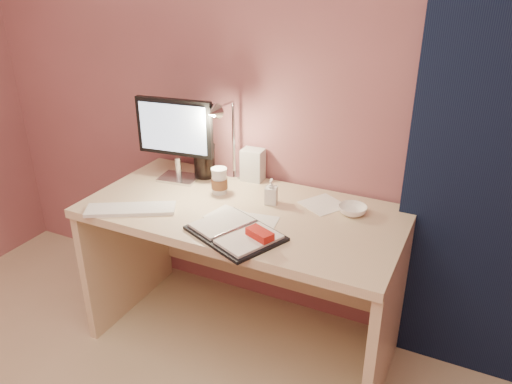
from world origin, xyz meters
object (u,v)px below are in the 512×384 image
at_px(desk, 250,245).
at_px(desk_lamp, 224,134).
at_px(bowl, 353,210).
at_px(monitor, 176,132).
at_px(keyboard, 131,209).
at_px(product_box, 253,165).
at_px(planner, 237,233).
at_px(lotion_bottle, 271,191).
at_px(coffee_cup, 219,181).
at_px(dark_jar, 205,162).

xyz_separation_m(desk, desk_lamp, (-0.19, 0.12, 0.48)).
relative_size(bowl, desk_lamp, 0.30).
xyz_separation_m(monitor, keyboard, (0.00, -0.38, -0.24)).
xyz_separation_m(desk, product_box, (-0.10, 0.23, 0.30)).
height_order(planner, product_box, product_box).
height_order(keyboard, bowl, bowl).
bearing_deg(desk, lotion_bottle, 18.06).
height_order(product_box, desk_lamp, desk_lamp).
height_order(keyboard, product_box, product_box).
relative_size(coffee_cup, product_box, 0.77).
xyz_separation_m(bowl, lotion_bottle, (-0.36, -0.06, 0.04)).
bearing_deg(desk_lamp, planner, -51.85).
relative_size(planner, desk_lamp, 1.04).
xyz_separation_m(keyboard, dark_jar, (0.09, 0.47, 0.07)).
bearing_deg(coffee_cup, planner, -50.67).
xyz_separation_m(dark_jar, product_box, (0.24, 0.07, 0.00)).
bearing_deg(dark_jar, monitor, -135.56).
height_order(monitor, product_box, monitor).
height_order(coffee_cup, product_box, product_box).
relative_size(keyboard, dark_jar, 2.56).
xyz_separation_m(lotion_bottle, desk_lamp, (-0.28, 0.09, 0.20)).
bearing_deg(desk, product_box, 113.26).
xyz_separation_m(keyboard, lotion_bottle, (0.52, 0.33, 0.05)).
distance_m(coffee_cup, desk_lamp, 0.22).
bearing_deg(bowl, desk_lamp, 176.62).
distance_m(monitor, keyboard, 0.45).
bearing_deg(dark_jar, planner, -47.17).
distance_m(desk, lotion_bottle, 0.30).
xyz_separation_m(monitor, desk_lamp, (0.24, 0.05, 0.01)).
relative_size(coffee_cup, dark_jar, 0.82).
height_order(monitor, coffee_cup, monitor).
relative_size(coffee_cup, desk_lamp, 0.30).
bearing_deg(lotion_bottle, keyboard, -147.25).
relative_size(keyboard, lotion_bottle, 3.28).
bearing_deg(lotion_bottle, desk_lamp, 161.59).
relative_size(monitor, lotion_bottle, 3.51).
relative_size(keyboard, desk_lamp, 0.93).
xyz_separation_m(coffee_cup, bowl, (0.62, 0.06, -0.04)).
relative_size(keyboard, coffee_cup, 3.13).
relative_size(keyboard, bowl, 3.12).
height_order(coffee_cup, dark_jar, dark_jar).
relative_size(bowl, product_box, 0.78).
bearing_deg(planner, monitor, 168.41).
height_order(desk, lotion_bottle, lotion_bottle).
relative_size(planner, coffee_cup, 3.49).
height_order(dark_jar, desk_lamp, desk_lamp).
bearing_deg(planner, lotion_bottle, 113.29).
height_order(keyboard, planner, planner).
bearing_deg(keyboard, coffee_cup, 22.64).
height_order(desk, desk_lamp, desk_lamp).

